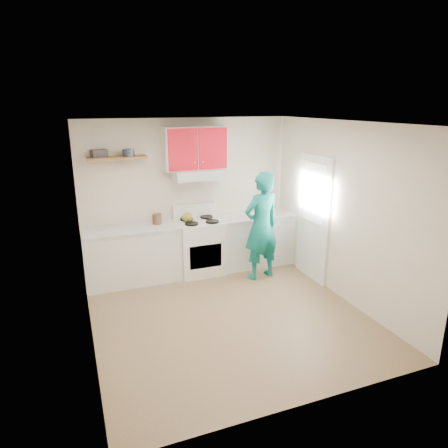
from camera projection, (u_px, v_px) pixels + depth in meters
name	position (u px, v px, depth m)	size (l,w,h in m)	color
floor	(228.00, 315.00, 5.66)	(3.80, 3.80, 0.00)	brown
ceiling	(229.00, 123.00, 4.91)	(3.60, 3.80, 0.04)	white
back_wall	(188.00, 196.00, 6.98)	(3.60, 0.04, 2.60)	beige
front_wall	(308.00, 284.00, 3.59)	(3.60, 0.04, 2.60)	beige
left_wall	(83.00, 242.00, 4.66)	(0.04, 3.80, 2.60)	beige
right_wall	(343.00, 212.00, 5.91)	(0.04, 3.80, 2.60)	beige
door	(314.00, 219.00, 6.60)	(0.05, 0.85, 2.05)	white
door_glass	(314.00, 193.00, 6.47)	(0.01, 0.55, 0.95)	white
counter_left	(132.00, 256.00, 6.60)	(1.52, 0.60, 0.90)	silver
counter_right	(254.00, 240.00, 7.35)	(1.32, 0.60, 0.90)	silver
stove	(200.00, 247.00, 6.97)	(0.76, 0.65, 0.92)	white
range_hood	(196.00, 174.00, 6.71)	(0.76, 0.44, 0.15)	silver
upper_cabinets	(195.00, 148.00, 6.63)	(1.02, 0.33, 0.70)	red
shelf	(117.00, 158.00, 6.24)	(0.90, 0.30, 0.04)	brown
books	(99.00, 153.00, 6.14)	(0.23, 0.16, 0.12)	#3D3637
tin	(128.00, 153.00, 6.25)	(0.18, 0.18, 0.11)	#333D4C
kettle	(187.00, 217.00, 6.79)	(0.18, 0.18, 0.15)	olive
crock	(157.00, 220.00, 6.66)	(0.16, 0.16, 0.19)	#4D3521
cutting_board	(246.00, 216.00, 7.17)	(0.32, 0.24, 0.02)	olive
silicone_mat	(270.00, 214.00, 7.37)	(0.31, 0.26, 0.01)	red
person	(261.00, 226.00, 6.63)	(0.65, 0.43, 1.79)	#0C6D63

